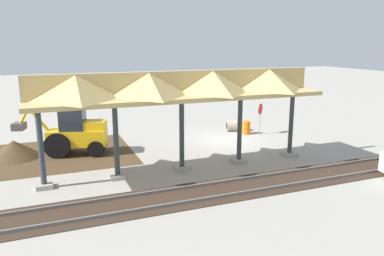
# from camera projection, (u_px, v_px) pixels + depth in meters

# --- Properties ---
(ground_plane) EXTENTS (120.00, 120.00, 0.00)m
(ground_plane) POSITION_uv_depth(u_px,v_px,m) (226.00, 140.00, 24.45)
(ground_plane) COLOR #9E998E
(dirt_work_zone) EXTENTS (9.34, 7.00, 0.01)m
(dirt_work_zone) POSITION_uv_depth(u_px,v_px,m) (47.00, 156.00, 20.97)
(dirt_work_zone) COLOR #4C3823
(dirt_work_zone) RESTS_ON ground
(platform_canopy) EXTENTS (13.99, 3.20, 4.90)m
(platform_canopy) POSITION_uv_depth(u_px,v_px,m) (181.00, 87.00, 17.70)
(platform_canopy) COLOR #9E998E
(platform_canopy) RESTS_ON ground
(rail_tracks) EXTENTS (60.00, 2.58, 0.15)m
(rail_tracks) POSITION_uv_depth(u_px,v_px,m) (300.00, 178.00, 17.48)
(rail_tracks) COLOR slate
(rail_tracks) RESTS_ON ground
(stop_sign) EXTENTS (0.62, 0.49, 2.14)m
(stop_sign) POSITION_uv_depth(u_px,v_px,m) (260.00, 112.00, 25.57)
(stop_sign) COLOR gray
(stop_sign) RESTS_ON ground
(backhoe) EXTENTS (5.11, 2.60, 2.82)m
(backhoe) POSITION_uv_depth(u_px,v_px,m) (75.00, 132.00, 20.99)
(backhoe) COLOR #EAB214
(backhoe) RESTS_ON ground
(dirt_mound) EXTENTS (5.68, 5.68, 1.94)m
(dirt_mound) POSITION_uv_depth(u_px,v_px,m) (15.00, 157.00, 20.65)
(dirt_mound) COLOR #4C3823
(dirt_mound) RESTS_ON ground
(concrete_pipe) EXTENTS (1.33, 1.09, 0.79)m
(concrete_pipe) POSITION_uv_depth(u_px,v_px,m) (235.00, 125.00, 26.79)
(concrete_pipe) COLOR #9E9384
(concrete_pipe) RESTS_ON ground
(traffic_barrel) EXTENTS (0.56, 0.56, 0.90)m
(traffic_barrel) POSITION_uv_depth(u_px,v_px,m) (246.00, 128.00, 25.87)
(traffic_barrel) COLOR orange
(traffic_barrel) RESTS_ON ground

